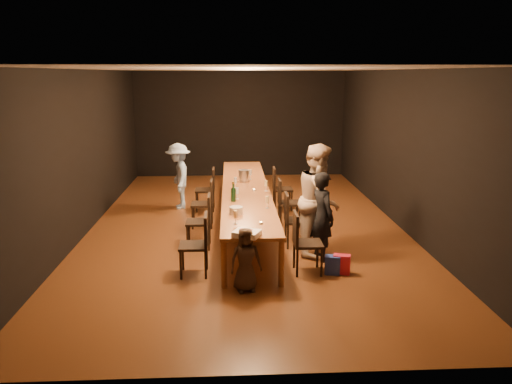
{
  "coord_description": "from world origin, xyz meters",
  "views": [
    {
      "loc": [
        -0.3,
        -9.4,
        2.93
      ],
      "look_at": [
        0.13,
        -1.34,
        1.0
      ],
      "focal_mm": 35.0,
      "sensor_mm": 36.0,
      "label": 1
    }
  ],
  "objects_px": {
    "table": "(246,191)",
    "chair_right_1": "(297,220)",
    "man_blue": "(179,176)",
    "chair_left_3": "(205,189)",
    "woman_tan": "(319,199)",
    "chair_right_3": "(283,189)",
    "child": "(246,260)",
    "ice_bucket": "(244,175)",
    "chair_right_0": "(308,243)",
    "chair_right_2": "(289,202)",
    "chair_left_1": "(198,221)",
    "chair_left_2": "(202,203)",
    "birthday_cake": "(247,234)",
    "plate_stack": "(236,211)",
    "woman_birthday": "(322,216)",
    "champagne_bottle": "(233,191)",
    "chair_left_0": "(194,245)"
  },
  "relations": [
    {
      "from": "table",
      "to": "woman_tan",
      "type": "relative_size",
      "value": 3.28
    },
    {
      "from": "chair_right_1",
      "to": "chair_left_3",
      "type": "bearing_deg",
      "value": -144.69
    },
    {
      "from": "champagne_bottle",
      "to": "woman_tan",
      "type": "bearing_deg",
      "value": -22.65
    },
    {
      "from": "chair_right_0",
      "to": "woman_birthday",
      "type": "distance_m",
      "value": 0.66
    },
    {
      "from": "woman_tan",
      "to": "chair_right_0",
      "type": "bearing_deg",
      "value": 177.62
    },
    {
      "from": "woman_tan",
      "to": "chair_left_1",
      "type": "bearing_deg",
      "value": 97.13
    },
    {
      "from": "chair_right_3",
      "to": "chair_left_1",
      "type": "xyz_separation_m",
      "value": [
        -1.7,
        -2.4,
        0.0
      ]
    },
    {
      "from": "man_blue",
      "to": "plate_stack",
      "type": "xyz_separation_m",
      "value": [
        1.22,
        -3.2,
        0.09
      ]
    },
    {
      "from": "woman_birthday",
      "to": "plate_stack",
      "type": "distance_m",
      "value": 1.37
    },
    {
      "from": "ice_bucket",
      "to": "man_blue",
      "type": "bearing_deg",
      "value": 153.21
    },
    {
      "from": "chair_left_2",
      "to": "ice_bucket",
      "type": "bearing_deg",
      "value": -49.9
    },
    {
      "from": "chair_right_3",
      "to": "ice_bucket",
      "type": "distance_m",
      "value": 1.08
    },
    {
      "from": "table",
      "to": "chair_right_0",
      "type": "xyz_separation_m",
      "value": [
        0.85,
        -2.4,
        -0.24
      ]
    },
    {
      "from": "chair_left_3",
      "to": "man_blue",
      "type": "distance_m",
      "value": 0.67
    },
    {
      "from": "table",
      "to": "chair_right_0",
      "type": "relative_size",
      "value": 6.45
    },
    {
      "from": "man_blue",
      "to": "birthday_cake",
      "type": "bearing_deg",
      "value": 6.26
    },
    {
      "from": "chair_left_0",
      "to": "chair_left_2",
      "type": "height_order",
      "value": "same"
    },
    {
      "from": "birthday_cake",
      "to": "champagne_bottle",
      "type": "relative_size",
      "value": 1.21
    },
    {
      "from": "chair_right_2",
      "to": "man_blue",
      "type": "bearing_deg",
      "value": -121.79
    },
    {
      "from": "chair_right_0",
      "to": "plate_stack",
      "type": "distance_m",
      "value": 1.27
    },
    {
      "from": "woman_birthday",
      "to": "ice_bucket",
      "type": "xyz_separation_m",
      "value": [
        -1.17,
        2.57,
        0.15
      ]
    },
    {
      "from": "chair_right_2",
      "to": "chair_right_3",
      "type": "xyz_separation_m",
      "value": [
        0.0,
        1.2,
        0.0
      ]
    },
    {
      "from": "chair_right_2",
      "to": "plate_stack",
      "type": "relative_size",
      "value": 4.33
    },
    {
      "from": "chair_left_2",
      "to": "man_blue",
      "type": "distance_m",
      "value": 1.55
    },
    {
      "from": "chair_right_0",
      "to": "chair_right_2",
      "type": "relative_size",
      "value": 1.0
    },
    {
      "from": "chair_right_0",
      "to": "chair_left_1",
      "type": "bearing_deg",
      "value": -125.22
    },
    {
      "from": "table",
      "to": "chair_right_3",
      "type": "height_order",
      "value": "chair_right_3"
    },
    {
      "from": "chair_left_1",
      "to": "plate_stack",
      "type": "bearing_deg",
      "value": -132.63
    },
    {
      "from": "chair_right_3",
      "to": "woman_tan",
      "type": "distance_m",
      "value": 2.8
    },
    {
      "from": "champagne_bottle",
      "to": "birthday_cake",
      "type": "bearing_deg",
      "value": -85.14
    },
    {
      "from": "chair_left_1",
      "to": "woman_birthday",
      "type": "height_order",
      "value": "woman_birthday"
    },
    {
      "from": "chair_right_1",
      "to": "child",
      "type": "relative_size",
      "value": 1.04
    },
    {
      "from": "chair_right_0",
      "to": "chair_left_2",
      "type": "bearing_deg",
      "value": -144.69
    },
    {
      "from": "chair_left_3",
      "to": "woman_tan",
      "type": "bearing_deg",
      "value": -143.99
    },
    {
      "from": "man_blue",
      "to": "woman_birthday",
      "type": "bearing_deg",
      "value": 27.14
    },
    {
      "from": "chair_left_1",
      "to": "ice_bucket",
      "type": "xyz_separation_m",
      "value": [
        0.83,
        1.9,
        0.4
      ]
    },
    {
      "from": "man_blue",
      "to": "chair_left_3",
      "type": "bearing_deg",
      "value": 58.66
    },
    {
      "from": "man_blue",
      "to": "chair_left_2",
      "type": "bearing_deg",
      "value": 11.24
    },
    {
      "from": "chair_left_3",
      "to": "woman_tan",
      "type": "relative_size",
      "value": 0.51
    },
    {
      "from": "chair_right_2",
      "to": "child",
      "type": "xyz_separation_m",
      "value": [
        -0.95,
        -3.0,
        -0.02
      ]
    },
    {
      "from": "table",
      "to": "chair_right_1",
      "type": "distance_m",
      "value": 1.49
    },
    {
      "from": "birthday_cake",
      "to": "chair_right_1",
      "type": "bearing_deg",
      "value": 84.31
    },
    {
      "from": "chair_right_3",
      "to": "champagne_bottle",
      "type": "relative_size",
      "value": 2.63
    },
    {
      "from": "chair_right_3",
      "to": "child",
      "type": "relative_size",
      "value": 1.04
    },
    {
      "from": "chair_left_1",
      "to": "birthday_cake",
      "type": "distance_m",
      "value": 1.89
    },
    {
      "from": "chair_right_0",
      "to": "plate_stack",
      "type": "height_order",
      "value": "chair_right_0"
    },
    {
      "from": "chair_right_1",
      "to": "child",
      "type": "height_order",
      "value": "chair_right_1"
    },
    {
      "from": "chair_right_1",
      "to": "child",
      "type": "bearing_deg",
      "value": -27.85
    },
    {
      "from": "child",
      "to": "plate_stack",
      "type": "relative_size",
      "value": 4.18
    },
    {
      "from": "chair_right_2",
      "to": "birthday_cake",
      "type": "xyz_separation_m",
      "value": [
        -0.93,
        -2.9,
        0.32
      ]
    }
  ]
}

